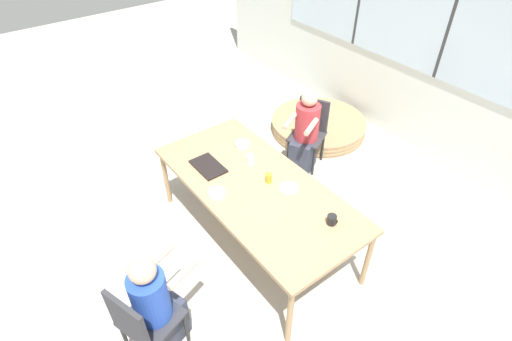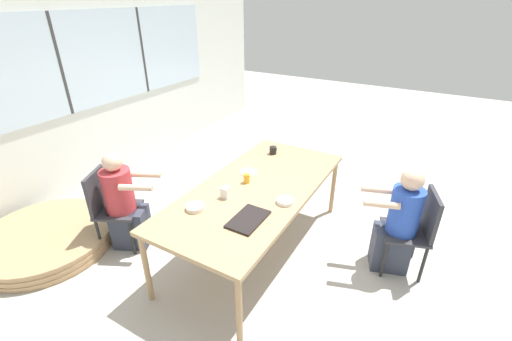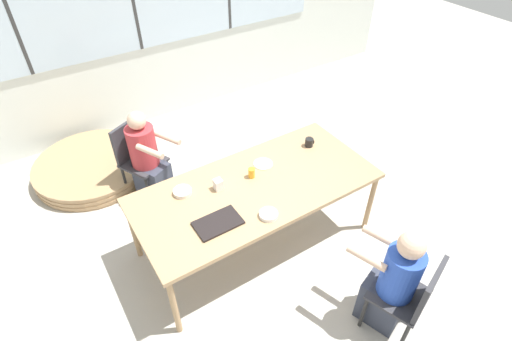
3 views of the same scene
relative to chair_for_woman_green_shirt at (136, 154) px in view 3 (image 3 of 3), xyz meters
name	(u,v)px [view 3 (image 3 of 3)]	position (x,y,z in m)	size (l,w,h in m)	color
ground_plane	(256,240)	(0.67, -1.35, -0.51)	(16.00, 16.00, 0.00)	#B2ADA3
wall_back_with_windows	(135,18)	(0.67, 1.38, 0.91)	(8.40, 0.08, 2.80)	silver
dining_table	(256,190)	(0.67, -1.35, 0.19)	(2.20, 1.02, 0.75)	tan
chair_for_woman_green_shirt	(136,154)	(0.00, 0.00, 0.00)	(0.54, 0.54, 0.86)	#333338
chair_for_man_blue_shirt	(413,294)	(1.15, -2.79, 0.00)	(0.51, 0.51, 0.86)	#333338
person_woman_green_shirt	(148,160)	(0.07, -0.15, -0.02)	(0.50, 0.60, 1.07)	#333847
person_man_blue_shirt	(392,284)	(1.10, -2.63, -0.01)	(0.43, 0.57, 1.08)	#333847
food_tray_dark	(218,223)	(0.17, -1.57, 0.25)	(0.38, 0.23, 0.02)	black
coffee_mug	(309,142)	(1.45, -1.14, 0.28)	(0.09, 0.08, 0.09)	black
juice_glass	(252,173)	(0.71, -1.23, 0.28)	(0.06, 0.06, 0.10)	gold
milk_carton_small	(218,185)	(0.37, -1.21, 0.29)	(0.07, 0.07, 0.10)	silver
bowl_white_shallow	(182,192)	(0.08, -1.09, 0.26)	(0.16, 0.16, 0.04)	silver
bowl_cereal	(268,214)	(0.56, -1.72, 0.26)	(0.16, 0.16, 0.04)	white
plate_tortillas	(263,164)	(0.90, -1.13, 0.24)	(0.18, 0.18, 0.01)	beige
folded_table_stack	(93,167)	(-0.41, 0.59, -0.42)	(1.34, 1.34, 0.18)	tan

